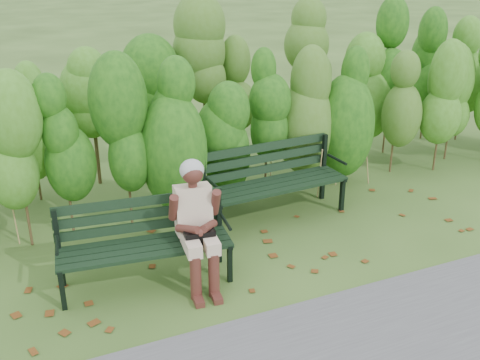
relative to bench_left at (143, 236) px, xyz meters
name	(u,v)px	position (x,y,z in m)	size (l,w,h in m)	color
ground	(253,257)	(1.15, -0.03, -0.48)	(80.00, 80.00, 0.00)	#2C4619
hedge_band	(192,100)	(1.15, 1.83, 0.78)	(11.04, 1.67, 2.42)	#47381E
leaf_litter	(215,263)	(0.73, 0.00, -0.48)	(5.44, 2.24, 0.01)	#5E3312
bench_left	(143,236)	(0.00, 0.00, 0.00)	(1.69, 0.72, 0.82)	black
bench_right	(272,176)	(1.78, 0.79, 0.03)	(1.79, 0.68, 0.88)	black
seated_woman	(196,218)	(0.47, -0.22, 0.21)	(0.51, 0.75, 1.23)	beige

